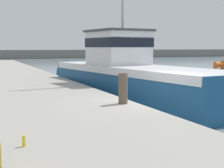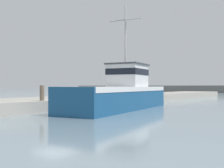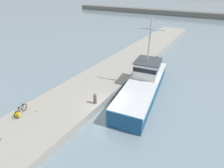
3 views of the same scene
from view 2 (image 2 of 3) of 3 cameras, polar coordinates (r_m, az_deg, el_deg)
The scene contains 4 objects.
ground_plane at distance 18.56m, azimuth -11.32°, elevation -5.87°, with size 320.00×320.00×0.00m, color gray.
dock_pier at distance 21.43m, azimuth -18.21°, elevation -4.06°, with size 6.20×80.00×0.79m, color #A39E93.
fishing_boat_main at distance 21.73m, azimuth 2.25°, elevation -1.78°, with size 4.95×14.95×8.16m.
mooring_post at distance 19.25m, azimuth -14.04°, elevation -1.78°, with size 0.30×0.30×1.02m, color brown.
Camera 2 is at (13.53, -12.58, 1.76)m, focal length 45.00 mm.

